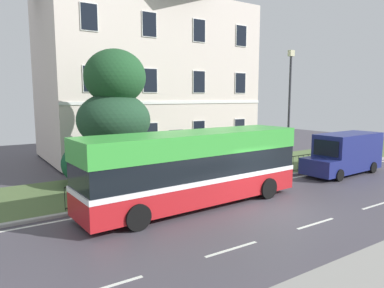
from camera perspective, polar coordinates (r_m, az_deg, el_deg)
The scene contains 7 objects.
ground_plane at distance 15.82m, azimuth 10.99°, elevation -9.55°, with size 60.00×56.00×0.18m.
georgian_townhouse at distance 28.69m, azimuth -7.17°, elevation 12.88°, with size 16.10×8.71×14.21m.
iron_verge_railing at distance 19.29m, azimuth 8.49°, elevation -4.41°, with size 18.91×0.04×0.97m.
evergreen_tree at distance 19.03m, azimuth -12.83°, elevation 1.71°, with size 5.05×5.05×7.40m.
single_decker_bus at distance 14.90m, azimuth 0.49°, elevation -3.79°, with size 10.21×2.95×3.17m.
white_panel_van at distance 23.16m, azimuth 23.67°, elevation -1.36°, with size 5.80×2.33×2.44m.
street_lamp_post at distance 22.44m, azimuth 15.58°, elevation 6.47°, with size 0.36×0.24×7.30m.
Camera 1 is at (-10.59, -9.67, 4.63)m, focal length 32.74 mm.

